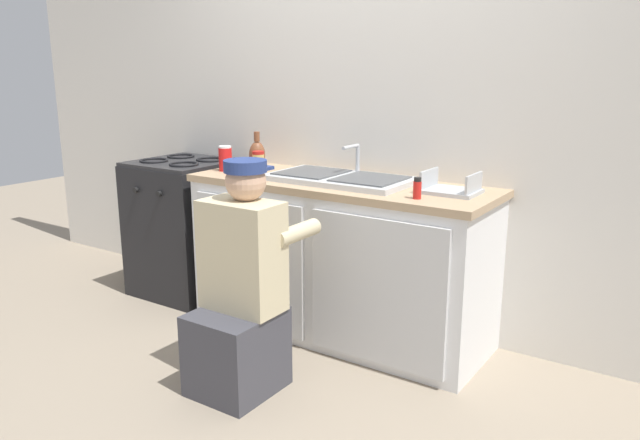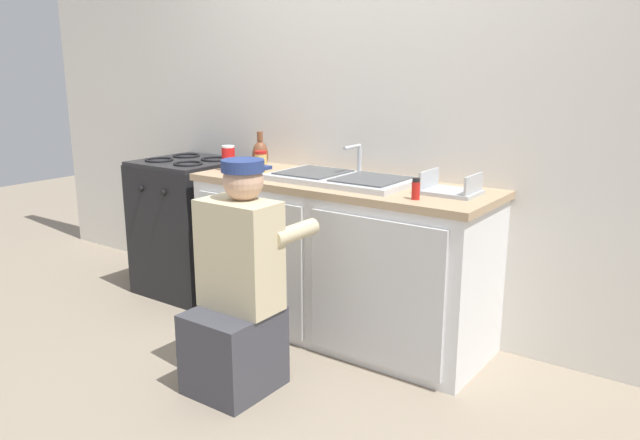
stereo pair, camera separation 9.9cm
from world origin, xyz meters
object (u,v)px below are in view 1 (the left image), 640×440
(sink_double_basin, at_px, (340,178))
(spice_bottle_red, at_px, (417,188))
(dish_rack_tray, at_px, (450,188))
(condiment_jar, at_px, (258,162))
(vase_decorative, at_px, (257,154))
(plumber_person, at_px, (241,297))
(stove_range, at_px, (186,227))
(soda_cup_red, at_px, (225,159))
(water_glass, at_px, (257,167))

(sink_double_basin, xyz_separation_m, spice_bottle_red, (0.55, -0.19, 0.03))
(sink_double_basin, height_order, dish_rack_tray, sink_double_basin)
(sink_double_basin, relative_size, condiment_jar, 6.25)
(dish_rack_tray, height_order, condiment_jar, condiment_jar)
(vase_decorative, bearing_deg, condiment_jar, -47.76)
(condiment_jar, bearing_deg, vase_decorative, 132.24)
(plumber_person, xyz_separation_m, vase_decorative, (-0.60, 0.88, 0.53))
(stove_range, bearing_deg, sink_double_basin, 0.10)
(soda_cup_red, bearing_deg, sink_double_basin, 6.74)
(spice_bottle_red, height_order, soda_cup_red, soda_cup_red)
(plumber_person, height_order, vase_decorative, vase_decorative)
(stove_range, height_order, soda_cup_red, soda_cup_red)
(dish_rack_tray, distance_m, soda_cup_red, 1.41)
(plumber_person, height_order, condiment_jar, plumber_person)
(spice_bottle_red, relative_size, dish_rack_tray, 0.37)
(spice_bottle_red, distance_m, soda_cup_red, 1.32)
(plumber_person, relative_size, dish_rack_tray, 3.94)
(water_glass, bearing_deg, vase_decorative, 128.52)
(spice_bottle_red, xyz_separation_m, condiment_jar, (-1.12, 0.16, 0.01))
(soda_cup_red, bearing_deg, vase_decorative, 55.06)
(dish_rack_tray, bearing_deg, condiment_jar, -177.55)
(water_glass, bearing_deg, plumber_person, -56.62)
(water_glass, height_order, condiment_jar, condiment_jar)
(vase_decorative, relative_size, condiment_jar, 1.80)
(plumber_person, distance_m, vase_decorative, 1.19)
(condiment_jar, xyz_separation_m, soda_cup_red, (-0.20, -0.07, 0.01))
(sink_double_basin, relative_size, dish_rack_tray, 2.86)
(sink_double_basin, distance_m, spice_bottle_red, 0.58)
(water_glass, bearing_deg, dish_rack_tray, 6.81)
(spice_bottle_red, bearing_deg, dish_rack_tray, 69.05)
(soda_cup_red, bearing_deg, water_glass, -3.87)
(dish_rack_tray, bearing_deg, water_glass, -173.19)
(stove_range, relative_size, vase_decorative, 4.00)
(soda_cup_red, bearing_deg, dish_rack_tray, 4.85)
(plumber_person, relative_size, vase_decorative, 4.80)
(plumber_person, relative_size, water_glass, 11.04)
(plumber_person, bearing_deg, spice_bottle_red, 45.83)
(vase_decorative, distance_m, condiment_jar, 0.13)
(spice_bottle_red, relative_size, condiment_jar, 0.82)
(vase_decorative, xyz_separation_m, spice_bottle_red, (1.20, -0.26, -0.04))
(plumber_person, distance_m, condiment_jar, 1.06)
(dish_rack_tray, xyz_separation_m, soda_cup_red, (-1.40, -0.12, 0.05))
(sink_double_basin, distance_m, vase_decorative, 0.66)
(plumber_person, relative_size, condiment_jar, 8.63)
(sink_double_basin, height_order, plumber_person, plumber_person)
(stove_range, bearing_deg, plumber_person, -34.18)
(sink_double_basin, distance_m, water_glass, 0.52)
(sink_double_basin, xyz_separation_m, vase_decorative, (-0.65, 0.07, 0.07))
(spice_bottle_red, height_order, water_glass, spice_bottle_red)
(sink_double_basin, relative_size, spice_bottle_red, 7.62)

